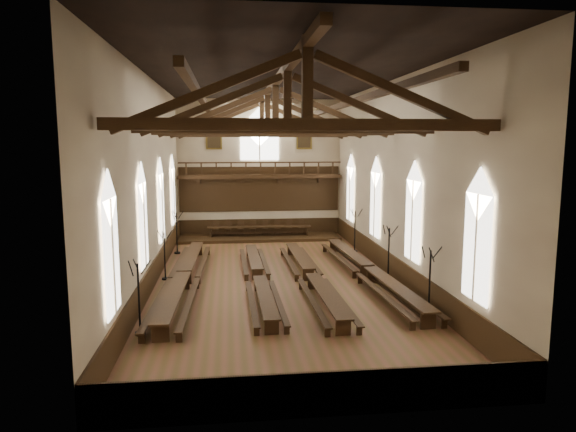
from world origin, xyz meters
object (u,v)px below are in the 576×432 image
Objects in this scene: candelabrum_right_far at (355,239)px; candelabrum_left_far at (177,241)px; refectory_row_d at (369,270)px; refectory_row_b at (259,276)px; candelabrum_left_near at (139,312)px; dais at (259,237)px; candelabrum_right_mid at (388,264)px; candelabrum_right_near at (429,295)px; high_table at (259,228)px; refectory_row_c at (311,275)px; refectory_row_a at (184,275)px; candelabrum_left_mid at (165,265)px.

candelabrum_left_far is at bearing 175.59° from candelabrum_right_far.
refectory_row_d is at bearing -36.32° from candelabrum_left_far.
candelabrum_left_near reaches higher than refectory_row_b.
candelabrum_left_near is at bearing -148.63° from refectory_row_d.
candelabrum_right_mid is at bearing -64.87° from dais.
dais is at bearing 86.37° from refectory_row_b.
candelabrum_left_far is 11.13m from candelabrum_right_far.
dais is 13.45m from candelabrum_right_mid.
refectory_row_b is 4.90× the size of candelabrum_right_far.
candelabrum_right_mid is (0.91, -0.26, 0.32)m from refectory_row_d.
candelabrum_right_mid is (11.10, 5.95, 0.02)m from candelabrum_left_near.
candelabrum_left_near is at bearing -106.60° from dais.
high_table is at bearing 108.13° from candelabrum_right_near.
refectory_row_c is 1.88× the size of high_table.
refectory_row_b is at bearing 140.98° from candelabrum_right_near.
refectory_row_d reaches higher than refectory_row_b.
candelabrum_left_far reaches higher than high_table.
high_table is 18.89m from candelabrum_left_near.
refectory_row_a is at bearing 179.00° from candelabrum_right_mid.
dais is (-1.76, 12.38, -0.41)m from refectory_row_c.
refectory_row_b is at bearing -59.24° from candelabrum_left_far.
candelabrum_left_mid is at bearing -154.42° from candelabrum_right_far.
candelabrum_right_far is at bearing 90.00° from candelabrum_right_mid.
candelabrum_right_far is (11.10, 5.31, 0.07)m from candelabrum_left_mid.
refectory_row_d is 5.23× the size of candelabrum_right_far.
refectory_row_c is at bearing 38.68° from candelabrum_left_near.
high_table is 11.87m from candelabrum_left_mid.
refectory_row_c is 12.51m from dais.
high_table is 2.93× the size of candelabrum_left_mid.
refectory_row_d is 5.61m from candelabrum_right_near.
candelabrum_right_far is at bearing 90.00° from candelabrum_right_near.
candelabrum_left_near is at bearing -176.46° from candelabrum_right_near.
dais is 18.34m from candelabrum_right_near.
refectory_row_d is 11.94m from candelabrum_left_near.
candelabrum_right_far is (11.10, -0.86, 0.02)m from candelabrum_left_far.
candelabrum_left_far is at bearing -140.82° from high_table.
dais is at bearing 137.34° from candelabrum_right_far.
candelabrum_left_mid is 6.17m from candelabrum_left_far.
candelabrum_right_near is at bearing -31.68° from candelabrum_left_mid.
candelabrum_right_mid is (5.70, -12.16, 0.76)m from dais.
refectory_row_d is (9.14, 0.09, -0.01)m from refectory_row_a.
candelabrum_left_near reaches higher than candelabrum_right_far.
candelabrum_right_near is (11.10, -13.02, 0.05)m from candelabrum_left_far.
candelabrum_left_mid is 12.31m from candelabrum_right_far.
candelabrum_left_mid is (-10.19, 1.32, 0.22)m from refectory_row_d.
candelabrum_right_near is 5.26m from candelabrum_right_mid.
refectory_row_d is at bearing -68.03° from high_table.
candelabrum_right_far is at bearing 33.80° from refectory_row_a.
candelabrum_left_near is 7.54m from candelabrum_left_mid.
refectory_row_b is 7.53m from candelabrum_left_near.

